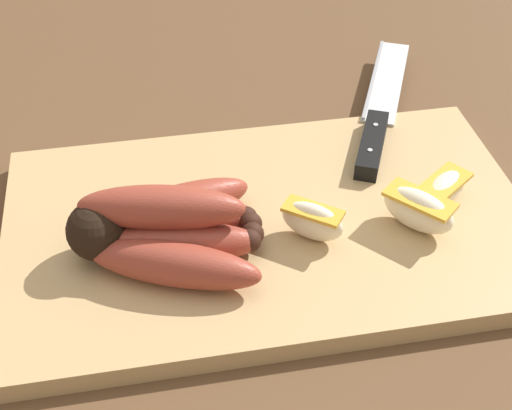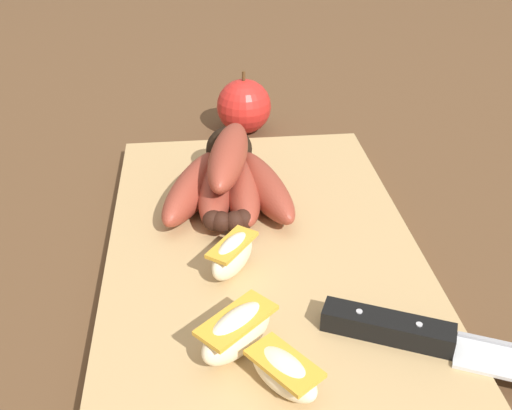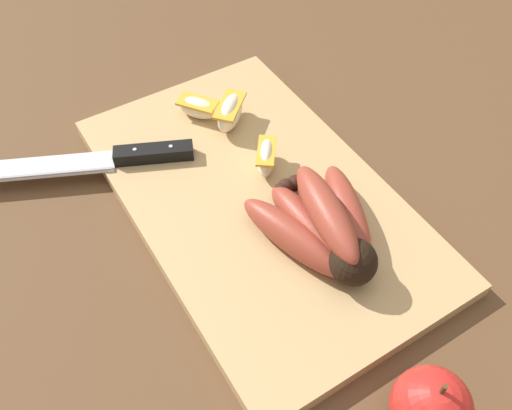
# 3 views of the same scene
# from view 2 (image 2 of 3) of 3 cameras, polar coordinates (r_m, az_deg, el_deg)

# --- Properties ---
(ground_plane) EXTENTS (6.00, 6.00, 0.00)m
(ground_plane) POSITION_cam_2_polar(r_m,az_deg,el_deg) (0.57, 1.74, -6.60)
(ground_plane) COLOR brown
(cutting_board) EXTENTS (0.48, 0.29, 0.02)m
(cutting_board) POSITION_cam_2_polar(r_m,az_deg,el_deg) (0.57, 0.76, -5.06)
(cutting_board) COLOR tan
(cutting_board) RESTS_ON ground_plane
(banana_bunch) EXTENTS (0.17, 0.15, 0.07)m
(banana_bunch) POSITION_cam_2_polar(r_m,az_deg,el_deg) (0.63, -2.57, 2.64)
(banana_bunch) COLOR black
(banana_bunch) RESTS_ON cutting_board
(chefs_knife) EXTENTS (0.14, 0.27, 0.02)m
(chefs_knife) POSITION_cam_2_polar(r_m,az_deg,el_deg) (0.48, 18.07, -12.35)
(chefs_knife) COLOR silver
(chefs_knife) RESTS_ON cutting_board
(apple_wedge_near) EXTENTS (0.06, 0.06, 0.03)m
(apple_wedge_near) POSITION_cam_2_polar(r_m,az_deg,el_deg) (0.43, 2.66, -15.50)
(apple_wedge_near) COLOR #F4E5C1
(apple_wedge_near) RESTS_ON cutting_board
(apple_wedge_middle) EXTENTS (0.06, 0.05, 0.04)m
(apple_wedge_middle) POSITION_cam_2_polar(r_m,az_deg,el_deg) (0.52, -2.23, -4.75)
(apple_wedge_middle) COLOR #F4E5C1
(apple_wedge_middle) RESTS_ON cutting_board
(apple_wedge_far) EXTENTS (0.06, 0.07, 0.04)m
(apple_wedge_far) POSITION_cam_2_polar(r_m,az_deg,el_deg) (0.45, -1.82, -11.90)
(apple_wedge_far) COLOR #F4E5C1
(apple_wedge_far) RESTS_ON cutting_board
(whole_apple) EXTENTS (0.07, 0.07, 0.09)m
(whole_apple) POSITION_cam_2_polar(r_m,az_deg,el_deg) (0.82, -0.88, 9.32)
(whole_apple) COLOR red
(whole_apple) RESTS_ON ground_plane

